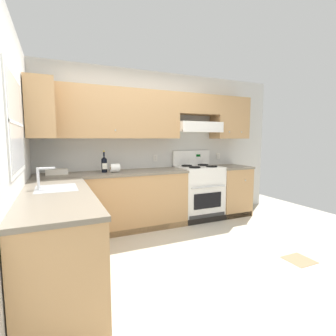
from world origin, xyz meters
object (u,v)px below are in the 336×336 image
Objects in this scene: stove at (199,192)px; wine_bottle at (104,164)px; paper_towel_roll at (115,168)px; bowl at (57,172)px.

stove is 1.73m from wine_bottle.
stove is 8.51× the size of paper_towel_roll.
bowl is at bearing 173.61° from wine_bottle.
wine_bottle reaches higher than stove.
wine_bottle reaches higher than paper_towel_roll.
paper_towel_roll is at bearing -23.60° from wine_bottle.
paper_towel_roll is (0.15, -0.06, -0.06)m from wine_bottle.
stove is 3.63× the size of wine_bottle.
paper_towel_roll is (0.81, -0.14, 0.04)m from bowl.
wine_bottle is 0.17m from paper_towel_roll.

